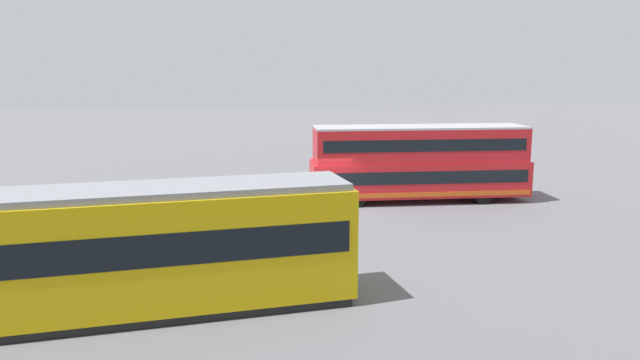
# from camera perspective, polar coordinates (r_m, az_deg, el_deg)

# --- Properties ---
(ground_plane) EXTENTS (160.00, 160.00, 0.00)m
(ground_plane) POSITION_cam_1_polar(r_m,az_deg,el_deg) (29.02, 1.03, -3.09)
(ground_plane) COLOR slate
(double_decker_bus) EXTENTS (11.36, 3.29, 3.92)m
(double_decker_bus) POSITION_cam_1_polar(r_m,az_deg,el_deg) (31.60, 9.38, 1.60)
(double_decker_bus) COLOR red
(double_decker_bus) RESTS_ON ground
(tram_yellow) EXTENTS (13.93, 3.92, 3.63)m
(tram_yellow) POSITION_cam_1_polar(r_m,az_deg,el_deg) (17.65, -19.51, -6.39)
(tram_yellow) COLOR #E5B70C
(tram_yellow) RESTS_ON ground
(pedestrian_near_railing) EXTENTS (0.36, 0.34, 1.73)m
(pedestrian_near_railing) POSITION_cam_1_polar(r_m,az_deg,el_deg) (24.94, -2.03, -3.00)
(pedestrian_near_railing) COLOR #33384C
(pedestrian_near_railing) RESTS_ON ground
(pedestrian_railing) EXTENTS (6.82, 0.17, 1.08)m
(pedestrian_railing) POSITION_cam_1_polar(r_m,az_deg,el_deg) (23.07, -7.85, -4.90)
(pedestrian_railing) COLOR gray
(pedestrian_railing) RESTS_ON ground
(info_sign) EXTENTS (1.06, 0.18, 2.58)m
(info_sign) POSITION_cam_1_polar(r_m,az_deg,el_deg) (22.56, -17.08, -2.89)
(info_sign) COLOR slate
(info_sign) RESTS_ON ground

